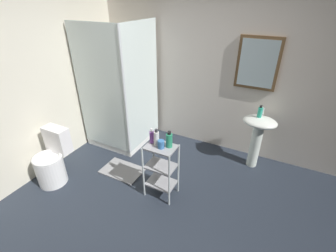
{
  "coord_description": "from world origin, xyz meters",
  "views": [
    {
      "loc": [
        1.09,
        -1.65,
        2.3
      ],
      "look_at": [
        -0.17,
        0.82,
        0.75
      ],
      "focal_mm": 25.25,
      "sensor_mm": 36.0,
      "label": 1
    }
  ],
  "objects": [
    {
      "name": "lotion_bottle_white",
      "position": [
        -0.09,
        0.37,
        0.84
      ],
      "size": [
        0.06,
        0.06,
        0.21
      ],
      "color": "silver",
      "rests_on": "storage_cart"
    },
    {
      "name": "toilet",
      "position": [
        -1.48,
        -0.08,
        0.31
      ],
      "size": [
        0.37,
        0.49,
        0.76
      ],
      "color": "white",
      "rests_on": "ground_plane"
    },
    {
      "name": "wall_back",
      "position": [
        0.01,
        1.85,
        1.25
      ],
      "size": [
        4.2,
        0.14,
        2.5
      ],
      "color": "silver",
      "rests_on": "ground_plane"
    },
    {
      "name": "hand_soap_bottle",
      "position": [
        0.88,
        1.53,
        0.89
      ],
      "size": [
        0.06,
        0.06,
        0.18
      ],
      "color": "#2DBC99",
      "rests_on": "pedestal_sink"
    },
    {
      "name": "ground_plane",
      "position": [
        0.0,
        0.0,
        -0.01
      ],
      "size": [
        4.2,
        4.2,
        0.02
      ],
      "primitive_type": "cube",
      "color": "#242B35"
    },
    {
      "name": "bath_mat",
      "position": [
        -0.77,
        0.49,
        0.01
      ],
      "size": [
        0.6,
        0.4,
        0.02
      ],
      "primitive_type": "cube",
      "color": "gray",
      "rests_on": "ground_plane"
    },
    {
      "name": "sink_faucet",
      "position": [
        0.91,
        1.64,
        0.86
      ],
      "size": [
        0.03,
        0.03,
        0.1
      ],
      "primitive_type": "cylinder",
      "color": "silver",
      "rests_on": "pedestal_sink"
    },
    {
      "name": "conditioner_bottle_purple",
      "position": [
        -0.17,
        0.39,
        0.82
      ],
      "size": [
        0.06,
        0.06,
        0.19
      ],
      "color": "purple",
      "rests_on": "storage_cart"
    },
    {
      "name": "shower_stall",
      "position": [
        -1.21,
        1.18,
        0.46
      ],
      "size": [
        0.92,
        0.92,
        2.0
      ],
      "color": "white",
      "rests_on": "ground_plane"
    },
    {
      "name": "pedestal_sink",
      "position": [
        0.91,
        1.52,
        0.58
      ],
      "size": [
        0.46,
        0.37,
        0.81
      ],
      "color": "white",
      "rests_on": "ground_plane"
    },
    {
      "name": "wall_left",
      "position": [
        -1.85,
        0.0,
        1.25
      ],
      "size": [
        0.1,
        4.2,
        2.5
      ],
      "primitive_type": "cube",
      "color": "beige",
      "rests_on": "ground_plane"
    },
    {
      "name": "body_wash_bottle_green",
      "position": [
        0.05,
        0.4,
        0.83
      ],
      "size": [
        0.08,
        0.08,
        0.2
      ],
      "color": "#299165",
      "rests_on": "storage_cart"
    },
    {
      "name": "storage_cart",
      "position": [
        -0.04,
        0.36,
        0.44
      ],
      "size": [
        0.38,
        0.28,
        0.74
      ],
      "color": "silver",
      "rests_on": "ground_plane"
    },
    {
      "name": "rinse_cup",
      "position": [
        -0.02,
        0.34,
        0.79
      ],
      "size": [
        0.08,
        0.08,
        0.1
      ],
      "primitive_type": "cylinder",
      "color": "#3870B2",
      "rests_on": "storage_cart"
    }
  ]
}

